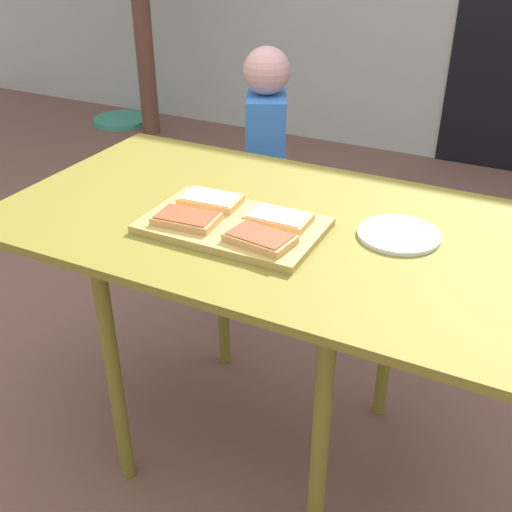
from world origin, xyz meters
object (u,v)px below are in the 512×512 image
at_px(pizza_slice_near_left, 186,219).
at_px(pizza_slice_far_left, 211,200).
at_px(dining_table, 262,245).
at_px(cutting_board, 233,225).
at_px(plate_white_right, 399,234).
at_px(pizza_slice_far_right, 278,218).
at_px(child_left, 266,166).
at_px(pizza_slice_near_right, 260,238).
at_px(garden_hose_coil, 122,120).

bearing_deg(pizza_slice_near_left, pizza_slice_far_left, 90.98).
relative_size(dining_table, cutting_board, 3.10).
xyz_separation_m(pizza_slice_far_left, plate_white_right, (0.46, 0.07, -0.02)).
bearing_deg(pizza_slice_far_right, cutting_board, -153.09).
relative_size(pizza_slice_far_left, plate_white_right, 0.81).
height_order(pizza_slice_far_left, child_left, child_left).
bearing_deg(dining_table, pizza_slice_near_left, -133.02).
distance_m(pizza_slice_far_left, pizza_slice_far_right, 0.20).
relative_size(cutting_board, pizza_slice_near_right, 2.63).
xyz_separation_m(pizza_slice_far_left, garden_hose_coil, (-2.20, 2.38, -0.78)).
distance_m(child_left, garden_hose_coil, 2.63).
bearing_deg(plate_white_right, pizza_slice_near_left, -157.31).
xyz_separation_m(pizza_slice_far_right, plate_white_right, (0.27, 0.09, -0.02)).
distance_m(plate_white_right, child_left, 0.97).
distance_m(dining_table, pizza_slice_near_left, 0.22).
relative_size(pizza_slice_far_right, pizza_slice_near_right, 0.94).
relative_size(pizza_slice_far_right, child_left, 0.15).
xyz_separation_m(dining_table, pizza_slice_far_left, (-0.13, -0.02, 0.11)).
bearing_deg(dining_table, pizza_slice_far_left, -170.31).
xyz_separation_m(pizza_slice_far_right, pizza_slice_near_right, (0.00, -0.11, 0.00)).
xyz_separation_m(plate_white_right, child_left, (-0.67, 0.67, -0.19)).
xyz_separation_m(pizza_slice_near_left, garden_hose_coil, (-2.20, 2.49, -0.78)).
distance_m(dining_table, pizza_slice_far_left, 0.17).
bearing_deg(pizza_slice_near_left, child_left, 103.63).
xyz_separation_m(dining_table, pizza_slice_near_left, (-0.13, -0.14, 0.11)).
bearing_deg(cutting_board, pizza_slice_far_left, 146.29).
bearing_deg(garden_hose_coil, cutting_board, -46.76).
relative_size(cutting_board, garden_hose_coil, 0.99).
xyz_separation_m(cutting_board, garden_hose_coil, (-2.30, 2.44, -0.76)).
bearing_deg(dining_table, pizza_slice_near_right, -65.46).
bearing_deg(pizza_slice_near_right, cutting_board, 149.48).
height_order(pizza_slice_far_right, plate_white_right, pizza_slice_far_right).
xyz_separation_m(dining_table, pizza_slice_far_right, (0.06, -0.04, 0.11)).
bearing_deg(dining_table, garden_hose_coil, 134.70).
xyz_separation_m(pizza_slice_far_left, pizza_slice_near_right, (0.20, -0.13, 0.00)).
height_order(pizza_slice_far_left, pizza_slice_far_right, same).
height_order(pizza_slice_far_left, pizza_slice_near_right, same).
relative_size(pizza_slice_near_left, pizza_slice_far_left, 1.00).
relative_size(dining_table, plate_white_right, 6.76).
bearing_deg(dining_table, pizza_slice_far_right, -32.43).
bearing_deg(cutting_board, dining_table, 69.58).
xyz_separation_m(pizza_slice_near_right, plate_white_right, (0.26, 0.20, -0.02)).
relative_size(cutting_board, child_left, 0.41).
height_order(pizza_slice_near_left, pizza_slice_near_right, same).
xyz_separation_m(cutting_board, child_left, (-0.31, 0.81, -0.20)).
bearing_deg(plate_white_right, child_left, 134.76).
distance_m(pizza_slice_near_left, pizza_slice_near_right, 0.20).
bearing_deg(plate_white_right, pizza_slice_near_right, -142.50).
height_order(cutting_board, pizza_slice_near_right, pizza_slice_near_right).
distance_m(dining_table, child_left, 0.81).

